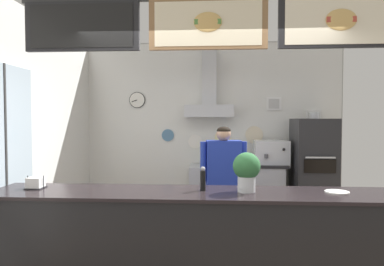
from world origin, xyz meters
TOP-DOWN VIEW (x-y plane):
  - back_wall_assembly at (0.00, 2.56)m, footprint 4.42×2.90m
  - service_counter at (0.00, -0.28)m, footprint 3.95×0.65m
  - back_prep_counter at (0.41, 2.32)m, footprint 1.50×0.56m
  - pizza_oven at (1.61, 2.20)m, footprint 0.61×0.73m
  - shop_worker at (0.18, 1.00)m, footprint 0.59×0.27m
  - espresso_machine at (0.97, 2.30)m, footprint 0.54×0.47m
  - potted_sage at (-0.04, 2.36)m, footprint 0.21×0.21m
  - potted_thyme at (0.59, 2.33)m, footprint 0.13×0.13m
  - potted_basil at (0.27, 2.31)m, footprint 0.16×0.16m
  - napkin_holder at (-1.62, -0.22)m, footprint 0.16×0.16m
  - condiment_plate at (1.16, -0.24)m, footprint 0.21×0.21m
  - basil_vase at (0.35, -0.26)m, footprint 0.25×0.25m
  - pepper_grinder at (-0.04, -0.22)m, footprint 0.05×0.05m

SIDE VIEW (x-z plane):
  - back_prep_counter at x=0.41m, z-range -0.01..0.89m
  - service_counter at x=0.00m, z-range 0.00..1.01m
  - pizza_oven at x=1.61m, z-range -0.05..1.72m
  - shop_worker at x=0.18m, z-range 0.05..1.62m
  - potted_thyme at x=0.59m, z-range 0.91..1.09m
  - condiment_plate at x=1.16m, z-range 1.01..1.02m
  - potted_basil at x=0.27m, z-range 0.91..1.12m
  - potted_sage at x=-0.04m, z-range 0.92..1.17m
  - napkin_holder at x=-1.62m, z-range 0.99..1.11m
  - espresso_machine at x=0.97m, z-range 0.89..1.31m
  - pepper_grinder at x=-0.04m, z-range 1.00..1.22m
  - basil_vase at x=0.35m, z-range 1.02..1.38m
  - back_wall_assembly at x=0.00m, z-range 0.10..3.07m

